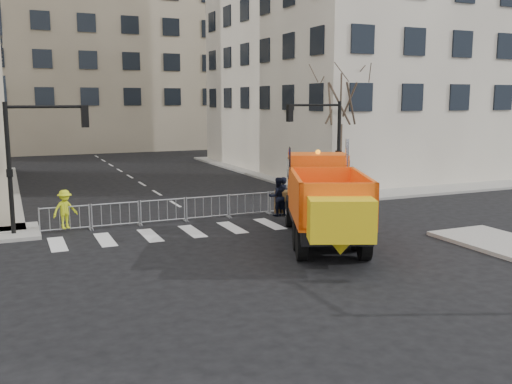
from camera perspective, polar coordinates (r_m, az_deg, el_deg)
name	(u,v)px	position (r m, az deg, el deg)	size (l,w,h in m)	color
ground	(272,262)	(19.61, 1.58, -7.01)	(120.00, 120.00, 0.00)	black
sidewalk_back	(195,215)	(27.30, -6.07, -2.26)	(64.00, 5.00, 0.15)	gray
building_far	(76,42)	(69.79, -17.54, 14.16)	(30.00, 18.00, 24.00)	gray
traffic_light_left	(9,170)	(24.67, -23.44, 1.99)	(0.18, 0.18, 5.40)	black
traffic_light_right	(339,151)	(31.38, 8.25, 4.04)	(0.18, 0.18, 5.40)	black
crowd_barriers	(186,209)	(26.14, -7.05, -1.72)	(12.60, 0.60, 1.10)	#9EA0A5
street_tree	(340,131)	(32.53, 8.41, 6.07)	(3.00, 3.00, 7.50)	#382B21
plow_truck	(324,198)	(21.97, 6.84, -0.64)	(6.39, 10.35, 3.92)	black
cop_a	(282,196)	(27.20, 2.65, -0.43)	(0.68, 0.44, 1.85)	black
cop_b	(278,197)	(27.09, 2.19, -0.47)	(0.90, 0.70, 1.85)	black
cop_c	(298,198)	(27.07, 4.18, -0.62)	(1.01, 0.42, 1.73)	black
worker	(65,209)	(25.02, -18.56, -1.65)	(1.06, 0.61, 1.64)	#C7D318
newspaper_box	(332,193)	(29.73, 7.61, -0.12)	(0.45, 0.40, 1.10)	#B20D14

